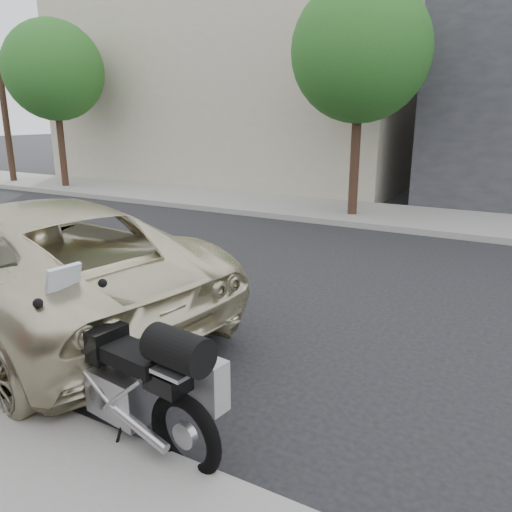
{
  "coord_description": "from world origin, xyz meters",
  "views": [
    {
      "loc": [
        -2.19,
        6.56,
        2.68
      ],
      "look_at": [
        0.89,
        1.12,
        0.9
      ],
      "focal_mm": 35.0,
      "sensor_mm": 36.0,
      "label": 1
    }
  ],
  "objects": [
    {
      "name": "street_tree_mid",
      "position": [
        2.0,
        -6.0,
        4.14
      ],
      "size": [
        3.4,
        3.4,
        5.7
      ],
      "color": "#362318",
      "rests_on": "far_sidewalk"
    },
    {
      "name": "far_sidewalk",
      "position": [
        0.0,
        -6.5,
        0.07
      ],
      "size": [
        44.0,
        3.0,
        0.15
      ],
      "primitive_type": "cube",
      "color": "gray",
      "rests_on": "ground"
    },
    {
      "name": "street_tree_right",
      "position": [
        13.0,
        -6.0,
        4.14
      ],
      "size": [
        3.4,
        3.4,
        5.7
      ],
      "color": "#362318",
      "rests_on": "far_sidewalk"
    },
    {
      "name": "ground",
      "position": [
        0.0,
        0.0,
        0.0
      ],
      "size": [
        120.0,
        120.0,
        0.0
      ],
      "primitive_type": "plane",
      "color": "black",
      "rests_on": "ground"
    },
    {
      "name": "motorcycle",
      "position": [
        0.5,
        3.9,
        0.62
      ],
      "size": [
        2.27,
        0.73,
        1.44
      ],
      "rotation": [
        0.0,
        0.0,
        -0.13
      ],
      "color": "black",
      "rests_on": "ground"
    },
    {
      "name": "utility_pole",
      "position": [
        16.0,
        -6.0,
        3.5
      ],
      "size": [
        0.24,
        0.24,
        6.7
      ],
      "primitive_type": "cylinder",
      "color": "#362318",
      "rests_on": "far_sidewalk"
    },
    {
      "name": "far_building_cream",
      "position": [
        9.0,
        -13.5,
        4.0
      ],
      "size": [
        14.0,
        11.0,
        8.0
      ],
      "color": "#A49A83",
      "rests_on": "ground"
    },
    {
      "name": "minivan",
      "position": [
        3.5,
        2.6,
        0.82
      ],
      "size": [
        6.28,
        3.74,
        1.63
      ],
      "primitive_type": "imported",
      "rotation": [
        0.0,
        0.0,
        1.39
      ],
      "color": "beige",
      "rests_on": "ground"
    }
  ]
}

